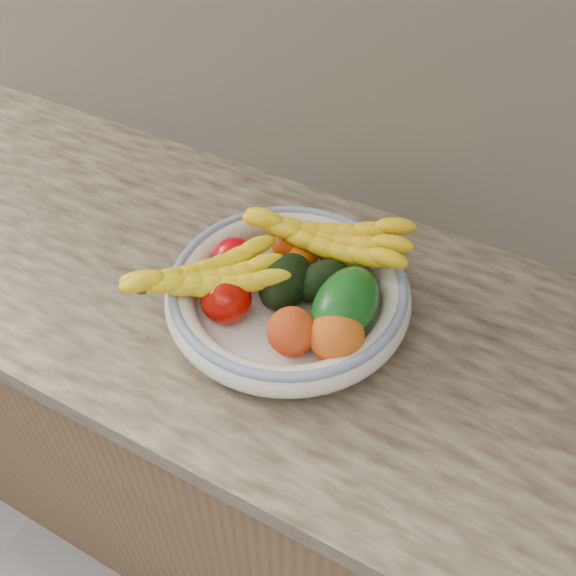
# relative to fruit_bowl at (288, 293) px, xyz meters

# --- Properties ---
(kitchen_counter) EXTENTS (2.44, 0.66, 1.40)m
(kitchen_counter) POSITION_rel_fruit_bowl_xyz_m (0.00, 0.03, -0.48)
(kitchen_counter) COLOR brown
(kitchen_counter) RESTS_ON ground
(fruit_bowl) EXTENTS (0.39, 0.39, 0.08)m
(fruit_bowl) POSITION_rel_fruit_bowl_xyz_m (0.00, 0.00, 0.00)
(fruit_bowl) COLOR silver
(fruit_bowl) RESTS_ON kitchen_counter
(clementine_back_left) EXTENTS (0.06, 0.06, 0.05)m
(clementine_back_left) POSITION_rel_fruit_bowl_xyz_m (-0.05, 0.09, 0.01)
(clementine_back_left) COLOR #E34C04
(clementine_back_left) RESTS_ON fruit_bowl
(clementine_back_right) EXTENTS (0.05, 0.05, 0.04)m
(clementine_back_right) POSITION_rel_fruit_bowl_xyz_m (0.01, 0.12, 0.01)
(clementine_back_right) COLOR #DD6404
(clementine_back_right) RESTS_ON fruit_bowl
(clementine_back_mid) EXTENTS (0.06, 0.06, 0.05)m
(clementine_back_mid) POSITION_rel_fruit_bowl_xyz_m (-0.02, 0.08, 0.01)
(clementine_back_mid) COLOR orange
(clementine_back_mid) RESTS_ON fruit_bowl
(clementine_extra) EXTENTS (0.05, 0.05, 0.05)m
(clementine_extra) POSITION_rel_fruit_bowl_xyz_m (-0.04, 0.10, 0.01)
(clementine_extra) COLOR #F26005
(clementine_extra) RESTS_ON fruit_bowl
(tomato_left) EXTENTS (0.08, 0.08, 0.06)m
(tomato_left) POSITION_rel_fruit_bowl_xyz_m (-0.11, 0.02, 0.01)
(tomato_left) COLOR #C4010A
(tomato_left) RESTS_ON fruit_bowl
(tomato_near_left) EXTENTS (0.10, 0.10, 0.07)m
(tomato_near_left) POSITION_rel_fruit_bowl_xyz_m (-0.07, -0.07, 0.01)
(tomato_near_left) COLOR #A10902
(tomato_near_left) RESTS_ON fruit_bowl
(avocado_center) EXTENTS (0.08, 0.12, 0.08)m
(avocado_center) POSITION_rel_fruit_bowl_xyz_m (-0.01, 0.01, 0.02)
(avocado_center) COLOR black
(avocado_center) RESTS_ON fruit_bowl
(avocado_right) EXTENTS (0.10, 0.11, 0.06)m
(avocado_right) POSITION_rel_fruit_bowl_xyz_m (0.04, 0.04, 0.02)
(avocado_right) COLOR black
(avocado_right) RESTS_ON fruit_bowl
(green_mango) EXTENTS (0.12, 0.15, 0.12)m
(green_mango) POSITION_rel_fruit_bowl_xyz_m (0.10, -0.00, 0.03)
(green_mango) COLOR #0F5013
(green_mango) RESTS_ON fruit_bowl
(peach_front) EXTENTS (0.10, 0.10, 0.07)m
(peach_front) POSITION_rel_fruit_bowl_xyz_m (0.05, -0.08, 0.02)
(peach_front) COLOR orange
(peach_front) RESTS_ON fruit_bowl
(peach_right) EXTENTS (0.11, 0.11, 0.08)m
(peach_right) POSITION_rel_fruit_bowl_xyz_m (0.11, -0.06, 0.02)
(peach_right) COLOR orange
(peach_right) RESTS_ON fruit_bowl
(banana_bunch_back) EXTENTS (0.31, 0.17, 0.08)m
(banana_bunch_back) POSITION_rel_fruit_bowl_xyz_m (0.02, 0.10, 0.04)
(banana_bunch_back) COLOR yellow
(banana_bunch_back) RESTS_ON fruit_bowl
(banana_bunch_front) EXTENTS (0.26, 0.27, 0.08)m
(banana_bunch_front) POSITION_rel_fruit_bowl_xyz_m (-0.11, -0.07, 0.03)
(banana_bunch_front) COLOR yellow
(banana_bunch_front) RESTS_ON fruit_bowl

